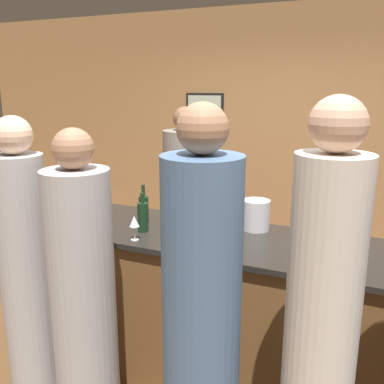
{
  "coord_description": "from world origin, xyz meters",
  "views": [
    {
      "loc": [
        0.86,
        -2.48,
        2.01
      ],
      "look_at": [
        -0.27,
        0.1,
        1.3
      ],
      "focal_mm": 40.0,
      "sensor_mm": 36.0,
      "label": 1
    }
  ],
  "objects_px": {
    "guest_0": "(27,278)",
    "wine_bottle_1": "(143,216)",
    "ice_bucket": "(256,215)",
    "guest_3": "(201,326)",
    "bartender": "(185,217)",
    "guest_4": "(83,300)",
    "guest_2": "(319,348)",
    "wine_bottle_2": "(43,208)",
    "wine_bottle_0": "(144,209)"
  },
  "relations": [
    {
      "from": "bartender",
      "to": "wine_bottle_1",
      "type": "distance_m",
      "value": 1.06
    },
    {
      "from": "guest_3",
      "to": "wine_bottle_2",
      "type": "xyz_separation_m",
      "value": [
        -1.45,
        0.56,
        0.26
      ]
    },
    {
      "from": "guest_4",
      "to": "wine_bottle_1",
      "type": "distance_m",
      "value": 0.7
    },
    {
      "from": "wine_bottle_2",
      "to": "guest_4",
      "type": "bearing_deg",
      "value": -34.81
    },
    {
      "from": "guest_4",
      "to": "wine_bottle_0",
      "type": "height_order",
      "value": "guest_4"
    },
    {
      "from": "guest_0",
      "to": "guest_3",
      "type": "height_order",
      "value": "guest_3"
    },
    {
      "from": "wine_bottle_0",
      "to": "bartender",
      "type": "bearing_deg",
      "value": 94.2
    },
    {
      "from": "guest_0",
      "to": "wine_bottle_1",
      "type": "bearing_deg",
      "value": 51.4
    },
    {
      "from": "guest_3",
      "to": "wine_bottle_1",
      "type": "bearing_deg",
      "value": 135.68
    },
    {
      "from": "wine_bottle_1",
      "to": "wine_bottle_2",
      "type": "relative_size",
      "value": 0.93
    },
    {
      "from": "ice_bucket",
      "to": "guest_3",
      "type": "bearing_deg",
      "value": -88.28
    },
    {
      "from": "guest_2",
      "to": "wine_bottle_0",
      "type": "height_order",
      "value": "guest_2"
    },
    {
      "from": "bartender",
      "to": "wine_bottle_0",
      "type": "height_order",
      "value": "bartender"
    },
    {
      "from": "bartender",
      "to": "wine_bottle_1",
      "type": "height_order",
      "value": "bartender"
    },
    {
      "from": "bartender",
      "to": "guest_3",
      "type": "distance_m",
      "value": 1.91
    },
    {
      "from": "guest_3",
      "to": "wine_bottle_0",
      "type": "height_order",
      "value": "guest_3"
    },
    {
      "from": "wine_bottle_2",
      "to": "wine_bottle_1",
      "type": "bearing_deg",
      "value": 10.2
    },
    {
      "from": "guest_0",
      "to": "guest_2",
      "type": "distance_m",
      "value": 1.73
    },
    {
      "from": "bartender",
      "to": "guest_3",
      "type": "xyz_separation_m",
      "value": [
        0.86,
        -1.7,
        0.06
      ]
    },
    {
      "from": "wine_bottle_2",
      "to": "wine_bottle_0",
      "type": "bearing_deg",
      "value": 24.44
    },
    {
      "from": "guest_0",
      "to": "guest_4",
      "type": "relative_size",
      "value": 1.03
    },
    {
      "from": "guest_0",
      "to": "guest_2",
      "type": "xyz_separation_m",
      "value": [
        1.72,
        -0.12,
        0.07
      ]
    },
    {
      "from": "wine_bottle_1",
      "to": "guest_0",
      "type": "bearing_deg",
      "value": -128.6
    },
    {
      "from": "guest_2",
      "to": "wine_bottle_0",
      "type": "bearing_deg",
      "value": 146.87
    },
    {
      "from": "guest_2",
      "to": "guest_4",
      "type": "bearing_deg",
      "value": 175.75
    },
    {
      "from": "wine_bottle_1",
      "to": "ice_bucket",
      "type": "height_order",
      "value": "wine_bottle_1"
    },
    {
      "from": "wine_bottle_0",
      "to": "guest_3",
      "type": "bearing_deg",
      "value": -47.08
    },
    {
      "from": "wine_bottle_1",
      "to": "ice_bucket",
      "type": "bearing_deg",
      "value": 27.01
    },
    {
      "from": "guest_0",
      "to": "ice_bucket",
      "type": "distance_m",
      "value": 1.51
    },
    {
      "from": "bartender",
      "to": "guest_0",
      "type": "distance_m",
      "value": 1.63
    },
    {
      "from": "wine_bottle_0",
      "to": "wine_bottle_1",
      "type": "distance_m",
      "value": 0.18
    },
    {
      "from": "guest_3",
      "to": "guest_2",
      "type": "bearing_deg",
      "value": -1.58
    },
    {
      "from": "guest_3",
      "to": "ice_bucket",
      "type": "height_order",
      "value": "guest_3"
    },
    {
      "from": "wine_bottle_0",
      "to": "wine_bottle_2",
      "type": "relative_size",
      "value": 0.98
    },
    {
      "from": "ice_bucket",
      "to": "guest_0",
      "type": "bearing_deg",
      "value": -140.88
    },
    {
      "from": "guest_4",
      "to": "ice_bucket",
      "type": "relative_size",
      "value": 8.77
    },
    {
      "from": "guest_2",
      "to": "wine_bottle_2",
      "type": "height_order",
      "value": "guest_2"
    },
    {
      "from": "guest_2",
      "to": "wine_bottle_2",
      "type": "bearing_deg",
      "value": 163.74
    },
    {
      "from": "guest_0",
      "to": "guest_3",
      "type": "distance_m",
      "value": 1.19
    },
    {
      "from": "guest_0",
      "to": "guest_4",
      "type": "height_order",
      "value": "guest_0"
    },
    {
      "from": "guest_2",
      "to": "wine_bottle_0",
      "type": "distance_m",
      "value": 1.61
    },
    {
      "from": "bartender",
      "to": "guest_0",
      "type": "xyz_separation_m",
      "value": [
        -0.32,
        -1.59,
        0.03
      ]
    },
    {
      "from": "wine_bottle_1",
      "to": "guest_2",
      "type": "bearing_deg",
      "value": -29.58
    },
    {
      "from": "guest_4",
      "to": "wine_bottle_2",
      "type": "bearing_deg",
      "value": 145.19
    },
    {
      "from": "guest_0",
      "to": "ice_bucket",
      "type": "bearing_deg",
      "value": 39.12
    },
    {
      "from": "guest_0",
      "to": "ice_bucket",
      "type": "xyz_separation_m",
      "value": [
        1.15,
        0.94,
        0.28
      ]
    },
    {
      "from": "guest_2",
      "to": "wine_bottle_2",
      "type": "distance_m",
      "value": 2.08
    },
    {
      "from": "guest_0",
      "to": "guest_2",
      "type": "height_order",
      "value": "guest_2"
    },
    {
      "from": "guest_2",
      "to": "guest_3",
      "type": "bearing_deg",
      "value": 178.42
    },
    {
      "from": "guest_2",
      "to": "guest_3",
      "type": "distance_m",
      "value": 0.54
    }
  ]
}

